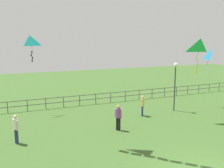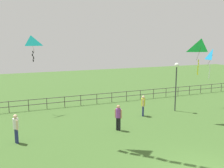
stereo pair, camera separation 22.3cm
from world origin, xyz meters
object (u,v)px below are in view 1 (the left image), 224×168
(person_0, at_px, (118,116))
(person_4, at_px, (16,127))
(kite_5, at_px, (30,42))
(kite_3, at_px, (211,56))
(kite_4, at_px, (200,48))
(lamppost, at_px, (175,76))
(person_2, at_px, (142,104))

(person_0, xyz_separation_m, person_4, (-6.24, 0.34, 0.00))
(kite_5, bearing_deg, kite_3, -16.59)
(kite_3, relative_size, kite_4, 1.07)
(kite_4, bearing_deg, lamppost, 83.08)
(lamppost, xyz_separation_m, person_4, (-12.50, -2.11, -1.98))
(person_0, bearing_deg, lamppost, 21.33)
(person_0, bearing_deg, person_2, 35.47)
(lamppost, relative_size, person_2, 2.49)
(lamppost, bearing_deg, kite_3, -0.04)
(person_2, relative_size, kite_5, 0.80)
(lamppost, xyz_separation_m, kite_5, (-10.82, 4.32, 2.72))
(lamppost, bearing_deg, person_2, -175.53)
(person_2, height_order, kite_3, kite_3)
(person_0, distance_m, person_4, 6.24)
(person_2, xyz_separation_m, kite_4, (2.80, -2.85, 4.38))
(person_4, bearing_deg, kite_4, -4.68)
(kite_3, xyz_separation_m, kite_5, (-14.50, 4.32, 1.22))
(person_0, distance_m, kite_4, 7.34)
(person_2, distance_m, kite_4, 5.93)
(person_0, bearing_deg, person_4, 176.92)
(person_0, relative_size, kite_3, 0.65)
(lamppost, height_order, kite_3, kite_3)
(person_0, relative_size, person_4, 1.00)
(lamppost, relative_size, kite_4, 1.63)
(lamppost, distance_m, kite_3, 3.98)
(kite_5, bearing_deg, person_4, -104.68)
(person_0, xyz_separation_m, kite_5, (-4.55, 6.76, 4.69))
(person_0, relative_size, kite_5, 0.84)
(person_2, height_order, kite_4, kite_4)
(person_0, xyz_separation_m, kite_3, (9.94, 2.44, 3.48))
(person_4, height_order, kite_3, kite_3)
(person_4, bearing_deg, lamppost, 9.58)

